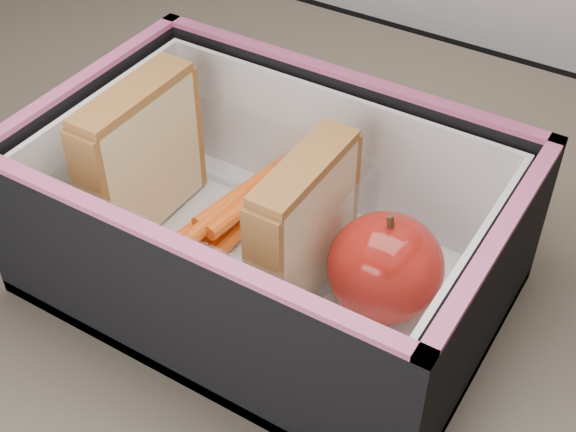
# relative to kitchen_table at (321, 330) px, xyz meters

# --- Properties ---
(kitchen_table) EXTENTS (1.20, 0.80, 0.75)m
(kitchen_table) POSITION_rel_kitchen_table_xyz_m (0.00, 0.00, 0.00)
(kitchen_table) COLOR brown
(kitchen_table) RESTS_ON ground
(lunch_bag) EXTENTS (0.33, 0.31, 0.32)m
(lunch_bag) POSITION_rel_kitchen_table_xyz_m (-0.02, -0.04, 0.16)
(lunch_bag) COLOR black
(lunch_bag) RESTS_ON kitchen_table
(plastic_tub) EXTENTS (0.19, 0.14, 0.08)m
(plastic_tub) POSITION_rel_kitchen_table_xyz_m (-0.06, -0.05, 0.14)
(plastic_tub) COLOR white
(plastic_tub) RESTS_ON lunch_bag
(sandwich_left) EXTENTS (0.03, 0.11, 0.12)m
(sandwich_left) POSITION_rel_kitchen_table_xyz_m (-0.13, -0.05, 0.17)
(sandwich_left) COLOR #D3C389
(sandwich_left) RESTS_ON plastic_tub
(sandwich_right) EXTENTS (0.03, 0.10, 0.11)m
(sandwich_right) POSITION_rel_kitchen_table_xyz_m (0.01, -0.05, 0.16)
(sandwich_right) COLOR #D3C389
(sandwich_right) RESTS_ON plastic_tub
(carrot_sticks) EXTENTS (0.05, 0.15, 0.03)m
(carrot_sticks) POSITION_rel_kitchen_table_xyz_m (-0.07, -0.04, 0.13)
(carrot_sticks) COLOR #D9500F
(carrot_sticks) RESTS_ON plastic_tub
(paper_napkin) EXTENTS (0.09, 0.09, 0.01)m
(paper_napkin) POSITION_rel_kitchen_table_xyz_m (0.07, -0.05, 0.11)
(paper_napkin) COLOR white
(paper_napkin) RESTS_ON lunch_bag
(red_apple) EXTENTS (0.09, 0.09, 0.08)m
(red_apple) POSITION_rel_kitchen_table_xyz_m (0.07, -0.04, 0.15)
(red_apple) COLOR maroon
(red_apple) RESTS_ON paper_napkin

